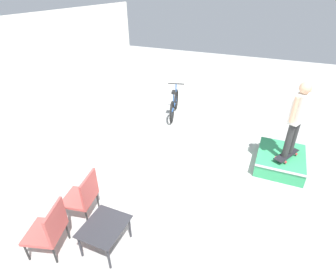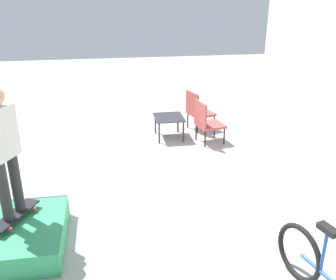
# 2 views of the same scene
# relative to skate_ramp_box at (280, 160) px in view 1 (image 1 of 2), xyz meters

# --- Properties ---
(ground_plane) EXTENTS (24.00, 24.00, 0.00)m
(ground_plane) POSITION_rel_skate_ramp_box_xyz_m (-1.67, 1.38, -0.16)
(ground_plane) COLOR #A8A8A3
(skate_ramp_box) EXTENTS (1.32, 1.01, 0.34)m
(skate_ramp_box) POSITION_rel_skate_ramp_box_xyz_m (0.00, 0.00, 0.00)
(skate_ramp_box) COLOR #339E60
(skate_ramp_box) RESTS_ON ground_plane
(skateboard_on_ramp) EXTENTS (0.76, 0.52, 0.07)m
(skateboard_on_ramp) POSITION_rel_skate_ramp_box_xyz_m (-0.11, -0.09, 0.24)
(skateboard_on_ramp) COLOR black
(skateboard_on_ramp) RESTS_ON skate_ramp_box
(person_skater) EXTENTS (0.52, 0.35, 1.63)m
(person_skater) POSITION_rel_skate_ramp_box_xyz_m (-0.11, -0.09, 1.20)
(person_skater) COLOR #2D2D2D
(person_skater) RESTS_ON skateboard_on_ramp
(coffee_table) EXTENTS (0.70, 0.61, 0.47)m
(coffee_table) POSITION_rel_skate_ramp_box_xyz_m (-3.37, 2.42, 0.25)
(coffee_table) COLOR #2D2D33
(coffee_table) RESTS_ON ground_plane
(patio_chair_left) EXTENTS (0.65, 0.65, 0.90)m
(patio_chair_left) POSITION_rel_skate_ramp_box_xyz_m (-3.74, 3.14, 0.32)
(patio_chair_left) COLOR black
(patio_chair_left) RESTS_ON ground_plane
(patio_chair_right) EXTENTS (0.61, 0.61, 0.90)m
(patio_chair_right) POSITION_rel_skate_ramp_box_xyz_m (-2.95, 3.14, 0.32)
(patio_chair_right) COLOR black
(patio_chair_right) RESTS_ON ground_plane
(bicycle) EXTENTS (1.61, 0.58, 0.92)m
(bicycle) POSITION_rel_skate_ramp_box_xyz_m (1.56, 3.24, 0.20)
(bicycle) COLOR black
(bicycle) RESTS_ON ground_plane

